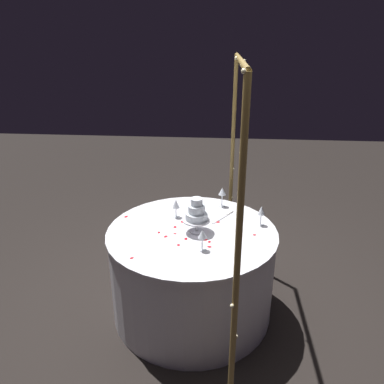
# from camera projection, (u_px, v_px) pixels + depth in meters

# --- Properties ---
(ground_plane) EXTENTS (12.00, 12.00, 0.00)m
(ground_plane) POSITION_uv_depth(u_px,v_px,m) (192.00, 309.00, 3.18)
(ground_plane) COLOR black
(decorative_arch) EXTENTS (1.88, 0.06, 2.04)m
(decorative_arch) POSITION_uv_depth(u_px,v_px,m) (235.00, 163.00, 2.65)
(decorative_arch) COLOR olive
(decorative_arch) RESTS_ON ground
(main_table) EXTENTS (1.34, 1.34, 0.76)m
(main_table) POSITION_uv_depth(u_px,v_px,m) (192.00, 271.00, 3.04)
(main_table) COLOR white
(main_table) RESTS_ON ground
(tiered_cake) EXTENTS (0.22, 0.22, 0.28)m
(tiered_cake) POSITION_uv_depth(u_px,v_px,m) (197.00, 213.00, 2.81)
(tiered_cake) COLOR silver
(tiered_cake) RESTS_ON main_table
(wine_glass_0) EXTENTS (0.07, 0.07, 0.18)m
(wine_glass_0) POSITION_uv_depth(u_px,v_px,m) (222.00, 192.00, 3.26)
(wine_glass_0) COLOR silver
(wine_glass_0) RESTS_ON main_table
(wine_glass_1) EXTENTS (0.06, 0.06, 0.16)m
(wine_glass_1) POSITION_uv_depth(u_px,v_px,m) (176.00, 204.00, 3.07)
(wine_glass_1) COLOR silver
(wine_glass_1) RESTS_ON main_table
(wine_glass_2) EXTENTS (0.06, 0.06, 0.16)m
(wine_glass_2) POSITION_uv_depth(u_px,v_px,m) (261.00, 211.00, 2.93)
(wine_glass_2) COLOR silver
(wine_glass_2) RESTS_ON main_table
(wine_glass_3) EXTENTS (0.06, 0.06, 0.16)m
(wine_glass_3) POSITION_uv_depth(u_px,v_px,m) (202.00, 235.00, 2.58)
(wine_glass_3) COLOR silver
(wine_glass_3) RESTS_ON main_table
(cake_knife) EXTENTS (0.26, 0.18, 0.01)m
(cake_knife) POSITION_uv_depth(u_px,v_px,m) (224.00, 216.00, 3.11)
(cake_knife) COLOR silver
(cake_knife) RESTS_ON main_table
(rose_petal_0) EXTENTS (0.03, 0.04, 0.00)m
(rose_petal_0) POSITION_uv_depth(u_px,v_px,m) (195.00, 214.00, 3.16)
(rose_petal_0) COLOR red
(rose_petal_0) RESTS_ON main_table
(rose_petal_1) EXTENTS (0.04, 0.03, 0.00)m
(rose_petal_1) POSITION_uv_depth(u_px,v_px,m) (184.00, 222.00, 3.02)
(rose_petal_1) COLOR red
(rose_petal_1) RESTS_ON main_table
(rose_petal_2) EXTENTS (0.04, 0.04, 0.00)m
(rose_petal_2) POSITION_uv_depth(u_px,v_px,m) (126.00, 217.00, 3.11)
(rose_petal_2) COLOR red
(rose_petal_2) RESTS_ON main_table
(rose_petal_3) EXTENTS (0.03, 0.03, 0.00)m
(rose_petal_3) POSITION_uv_depth(u_px,v_px,m) (178.00, 245.00, 2.68)
(rose_petal_3) COLOR red
(rose_petal_3) RESTS_ON main_table
(rose_petal_4) EXTENTS (0.04, 0.04, 0.00)m
(rose_petal_4) POSITION_uv_depth(u_px,v_px,m) (166.00, 236.00, 2.80)
(rose_petal_4) COLOR red
(rose_petal_4) RESTS_ON main_table
(rose_petal_5) EXTENTS (0.02, 0.03, 0.00)m
(rose_petal_5) POSITION_uv_depth(u_px,v_px,m) (209.00, 247.00, 2.66)
(rose_petal_5) COLOR red
(rose_petal_5) RESTS_ON main_table
(rose_petal_6) EXTENTS (0.03, 0.02, 0.00)m
(rose_petal_6) POSITION_uv_depth(u_px,v_px,m) (186.00, 239.00, 2.76)
(rose_petal_6) COLOR red
(rose_petal_6) RESTS_ON main_table
(rose_petal_7) EXTENTS (0.03, 0.03, 0.00)m
(rose_petal_7) POSITION_uv_depth(u_px,v_px,m) (237.00, 222.00, 3.01)
(rose_petal_7) COLOR red
(rose_petal_7) RESTS_ON main_table
(rose_petal_8) EXTENTS (0.03, 0.03, 0.00)m
(rose_petal_8) POSITION_uv_depth(u_px,v_px,m) (132.00, 258.00, 2.52)
(rose_petal_8) COLOR red
(rose_petal_8) RESTS_ON main_table
(rose_petal_9) EXTENTS (0.03, 0.04, 0.00)m
(rose_petal_9) POSITION_uv_depth(u_px,v_px,m) (205.00, 240.00, 2.75)
(rose_petal_9) COLOR red
(rose_petal_9) RESTS_ON main_table
(rose_petal_10) EXTENTS (0.02, 0.03, 0.00)m
(rose_petal_10) POSITION_uv_depth(u_px,v_px,m) (175.00, 234.00, 2.84)
(rose_petal_10) COLOR red
(rose_petal_10) RESTS_ON main_table
(rose_petal_11) EXTENTS (0.04, 0.04, 0.00)m
(rose_petal_11) POSITION_uv_depth(u_px,v_px,m) (183.00, 222.00, 3.02)
(rose_petal_11) COLOR red
(rose_petal_11) RESTS_ON main_table
(rose_petal_12) EXTENTS (0.03, 0.02, 0.00)m
(rose_petal_12) POSITION_uv_depth(u_px,v_px,m) (209.00, 242.00, 2.72)
(rose_petal_12) COLOR red
(rose_petal_12) RESTS_ON main_table
(rose_petal_13) EXTENTS (0.04, 0.03, 0.00)m
(rose_petal_13) POSITION_uv_depth(u_px,v_px,m) (175.00, 227.00, 2.94)
(rose_petal_13) COLOR red
(rose_petal_13) RESTS_ON main_table
(rose_petal_14) EXTENTS (0.04, 0.04, 0.00)m
(rose_petal_14) POSITION_uv_depth(u_px,v_px,m) (218.00, 222.00, 3.02)
(rose_petal_14) COLOR red
(rose_petal_14) RESTS_ON main_table
(rose_petal_15) EXTENTS (0.02, 0.03, 0.00)m
(rose_petal_15) POSITION_uv_depth(u_px,v_px,m) (255.00, 235.00, 2.82)
(rose_petal_15) COLOR red
(rose_petal_15) RESTS_ON main_table
(rose_petal_16) EXTENTS (0.03, 0.02, 0.00)m
(rose_petal_16) POSITION_uv_depth(u_px,v_px,m) (159.00, 232.00, 2.86)
(rose_petal_16) COLOR red
(rose_petal_16) RESTS_ON main_table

